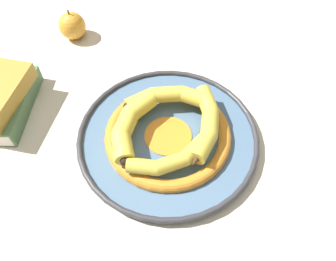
# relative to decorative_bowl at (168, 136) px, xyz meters

# --- Properties ---
(ground_plane) EXTENTS (2.80, 2.80, 0.00)m
(ground_plane) POSITION_rel_decorative_bowl_xyz_m (-0.01, 0.01, -0.01)
(ground_plane) COLOR beige
(decorative_bowl) EXTENTS (0.38, 0.38, 0.03)m
(decorative_bowl) POSITION_rel_decorative_bowl_xyz_m (0.00, 0.00, 0.00)
(decorative_bowl) COLOR slate
(decorative_bowl) RESTS_ON ground_plane
(banana_a) EXTENTS (0.18, 0.10, 0.04)m
(banana_a) POSITION_rel_decorative_bowl_xyz_m (0.04, -0.06, 0.04)
(banana_a) COLOR yellow
(banana_a) RESTS_ON decorative_bowl
(banana_b) EXTENTS (0.16, 0.11, 0.03)m
(banana_b) POSITION_rel_decorative_bowl_xyz_m (0.06, 0.05, 0.03)
(banana_b) COLOR gold
(banana_b) RESTS_ON decorative_bowl
(banana_c) EXTENTS (0.18, 0.12, 0.04)m
(banana_c) POSITION_rel_decorative_bowl_xyz_m (-0.05, 0.06, 0.04)
(banana_c) COLOR gold
(banana_c) RESTS_ON decorative_bowl
(banana_d) EXTENTS (0.14, 0.16, 0.03)m
(banana_d) POSITION_rel_decorative_bowl_xyz_m (-0.06, -0.05, 0.04)
(banana_d) COLOR gold
(banana_d) RESTS_ON decorative_bowl
(apple) EXTENTS (0.07, 0.07, 0.08)m
(apple) POSITION_rel_decorative_bowl_xyz_m (-0.12, -0.41, 0.02)
(apple) COLOR gold
(apple) RESTS_ON ground_plane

